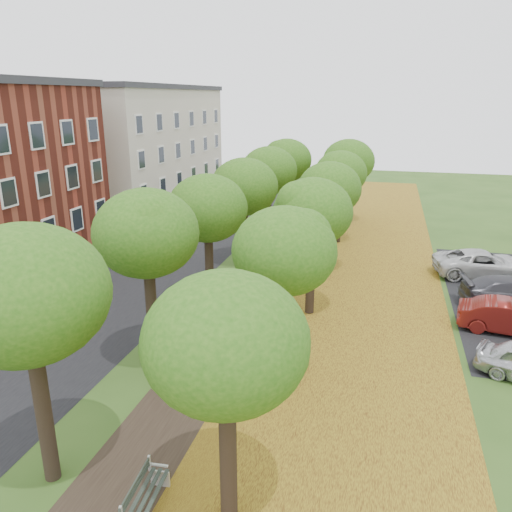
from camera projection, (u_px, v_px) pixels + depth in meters
The scene contains 10 objects.
ground at pixel (130, 493), 12.42m from camera, with size 120.00×120.00×0.00m, color #2D4C19.
street_asphalt at pixel (140, 272), 28.05m from camera, with size 8.00×70.00×0.01m, color black.
footpath at pixel (269, 284), 26.23m from camera, with size 3.20×70.00×0.01m, color black.
leaf_verge at pixel (366, 293), 25.01m from camera, with size 7.50×70.00×0.01m, color #A88D1F.
tree_row_west at pixel (228, 194), 25.33m from camera, with size 3.67×33.67×6.28m.
tree_row_east at pixel (322, 199), 24.16m from camera, with size 3.67×33.67×6.28m.
building_cream at pixel (134, 145), 45.35m from camera, with size 10.30×20.30×10.40m.
bench at pixel (145, 495), 11.77m from camera, with size 0.67×1.83×0.85m.
car_red at pixel (511, 318), 20.65m from camera, with size 1.44×4.14×1.36m, color maroon.
car_white at pixel (483, 264), 27.20m from camera, with size 2.39×5.18×1.44m, color silver.
Camera 1 is at (5.61, -8.88, 9.43)m, focal length 35.00 mm.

